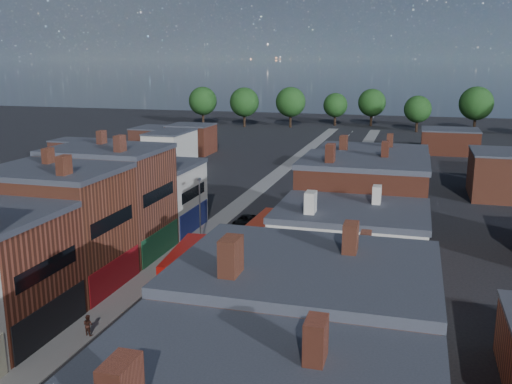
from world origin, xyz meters
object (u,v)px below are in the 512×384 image
Objects in this scene: bus_0 at (186,269)px; ped_3 at (280,294)px; ped_1 at (88,325)px; car_1 at (215,289)px; car_2 at (245,221)px; car_3 at (298,195)px; bus_2 at (333,158)px; bus_1 at (263,238)px.

bus_0 is 6.43× the size of ped_3.
car_1 is at bearing -111.12° from ped_1.
bus_0 is at bearing -82.65° from car_2.
car_3 is at bearing 97.61° from car_1.
ped_3 is at bearing -76.74° from car_3.
bus_2 is 25.59m from car_3.
bus_2 is 3.28× the size of car_1.
car_3 reaches higher than car_1.
car_3 is (-0.11, 39.09, 0.05)m from car_1.
ped_1 reaches higher than ped_3.
car_3 is 40.09m from ped_3.
car_3 is at bearing 82.17° from car_2.
bus_1 is at bearing 60.40° from bus_0.
bus_1 is at bearing -100.67° from ped_1.
bus_1 is (4.64, 10.79, 0.13)m from bus_0.
bus_2 is at bearing 79.62° from bus_0.
ped_3 is (6.39, -0.47, 0.36)m from car_1.
bus_2 is at bearing -84.86° from ped_1.
bus_2 reaches higher than ped_3.
ped_3 is at bearing -65.59° from bus_1.
bus_0 is 5.89× the size of ped_1.
bus_2 is 75.72m from ped_1.
ped_1 is (-8.66, -75.21, -1.53)m from bus_2.
car_3 is at bearing 79.74° from bus_0.
car_2 is at bearing -98.70° from car_3.
car_3 is 2.36× the size of ped_1.
car_2 is at bearing 24.79° from ped_3.
bus_1 reaches higher than car_3.
ped_3 is at bearing -130.76° from ped_1.
ped_3 is at bearing -7.45° from bus_0.
car_2 is 17.00m from car_3.
bus_1 is 54.04m from bus_2.
bus_0 is at bearing -111.43° from bus_1.
car_3 is at bearing 95.72° from bus_1.
bus_2 reaches higher than car_1.
bus_0 is at bearing 89.69° from ped_3.
ped_1 is (-8.72, -21.17, -1.46)m from bus_1.
car_3 is 50.22m from ped_1.
bus_2 is at bearing 91.90° from bus_1.
bus_2 reaches higher than car_3.
car_2 is 33.31m from ped_1.
bus_0 is at bearing -89.99° from car_3.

